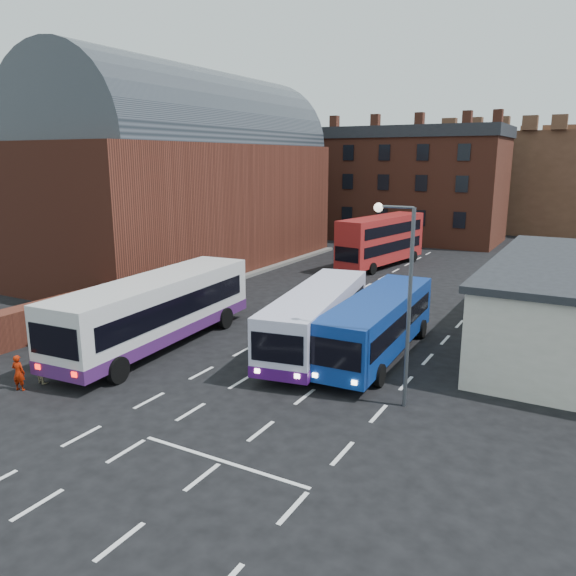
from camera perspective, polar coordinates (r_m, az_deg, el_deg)
The scene contains 12 objects.
ground at distance 22.88m, azimuth -12.54°, elevation -10.38°, with size 180.00×180.00×0.00m, color black.
railway_station at distance 47.09m, azimuth -10.16°, elevation 11.25°, with size 12.00×28.00×16.00m.
forecourt_wall at distance 31.13m, azimuth -24.34°, elevation -3.17°, with size 1.20×10.00×1.80m, color #602B1E.
brick_terrace at distance 64.81m, azimuth 11.16°, elevation 9.78°, with size 22.00×10.00×11.00m, color brown.
castle_keep at distance 81.94m, azimuth 23.82°, elevation 9.92°, with size 22.00×22.00×12.00m, color brown.
bus_white_outbound at distance 27.72m, azimuth -13.24°, elevation -1.86°, with size 3.82×12.61×3.39m.
bus_white_inbound at distance 26.58m, azimuth 2.92°, elevation -2.79°, with size 4.23×10.95×2.92m.
bus_blue at distance 26.02m, azimuth 9.14°, elevation -3.41°, with size 2.96×10.50×2.84m.
bus_red_double at distance 47.79m, azimuth 9.45°, elevation 4.81°, with size 4.11×10.80×4.22m.
street_lamp at distance 20.36m, azimuth 11.60°, elevation 0.05°, with size 1.52×0.33×7.45m.
pedestrian_red at distance 24.75m, azimuth -25.70°, elevation -7.76°, with size 0.53×0.35×1.46m, color #9D1C05.
pedestrian_beige at distance 25.19m, azimuth -23.76°, elevation -7.35°, with size 0.65×0.51×1.35m, color #C2B387.
Camera 1 is at (14.26, -15.46, 9.00)m, focal length 35.00 mm.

